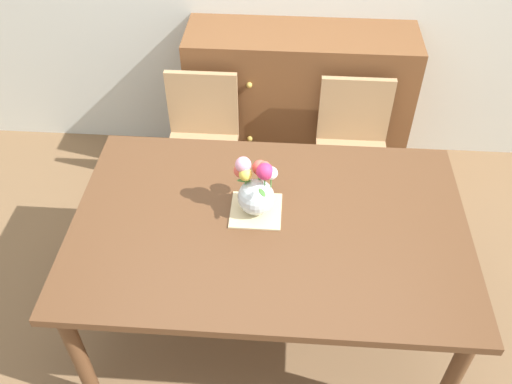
{
  "coord_description": "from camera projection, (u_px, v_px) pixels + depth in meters",
  "views": [
    {
      "loc": [
        0.06,
        -1.66,
        2.54
      ],
      "look_at": [
        -0.06,
        0.07,
        0.89
      ],
      "focal_mm": 38.3,
      "sensor_mm": 36.0,
      "label": 1
    }
  ],
  "objects": [
    {
      "name": "placemat",
      "position": [
        256.0,
        211.0,
        2.47
      ],
      "size": [
        0.23,
        0.23,
        0.01
      ],
      "primitive_type": "cube",
      "color": "#CCB789",
      "rests_on": "dining_table"
    },
    {
      "name": "ground_plane",
      "position": [
        267.0,
        320.0,
        2.95
      ],
      "size": [
        12.0,
        12.0,
        0.0
      ],
      "primitive_type": "plane",
      "color": "brown"
    },
    {
      "name": "chair_left",
      "position": [
        202.0,
        137.0,
        3.28
      ],
      "size": [
        0.42,
        0.42,
        0.9
      ],
      "rotation": [
        0.0,
        0.0,
        3.14
      ],
      "color": "tan",
      "rests_on": "ground_plane"
    },
    {
      "name": "chair_right",
      "position": [
        352.0,
        144.0,
        3.23
      ],
      "size": [
        0.42,
        0.42,
        0.9
      ],
      "rotation": [
        0.0,
        0.0,
        3.14
      ],
      "color": "tan",
      "rests_on": "ground_plane"
    },
    {
      "name": "dining_table",
      "position": [
        269.0,
        234.0,
        2.48
      ],
      "size": [
        1.76,
        1.14,
        0.77
      ],
      "color": "brown",
      "rests_on": "ground_plane"
    },
    {
      "name": "flower_vase",
      "position": [
        256.0,
        189.0,
        2.39
      ],
      "size": [
        0.2,
        0.24,
        0.27
      ],
      "color": "silver",
      "rests_on": "placemat"
    },
    {
      "name": "dresser",
      "position": [
        298.0,
        104.0,
        3.56
      ],
      "size": [
        1.4,
        0.47,
        1.0
      ],
      "color": "brown",
      "rests_on": "ground_plane"
    }
  ]
}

